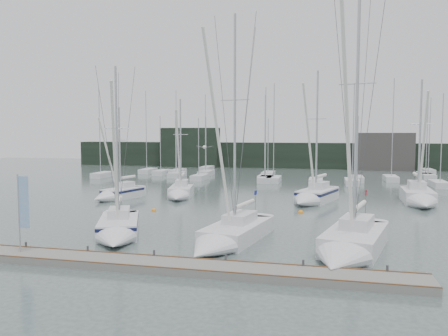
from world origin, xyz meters
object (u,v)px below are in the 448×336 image
object	(u,v)px
sailboat_near_center	(224,239)
buoy_b	(301,213)
sailboat_mid_e	(420,199)
sailboat_near_left	(117,231)
sailboat_mid_d	(312,197)
sailboat_mid_b	(180,193)
sailboat_mid_a	(115,194)
buoy_c	(154,211)
dock_banner	(22,206)
sailboat_near_right	(348,247)

from	to	relation	value
sailboat_near_center	buoy_b	bearing A→B (deg)	83.78
sailboat_mid_e	buoy_b	xyz separation A→B (m)	(-11.12, -6.76, -0.64)
sailboat_near_left	sailboat_mid_d	distance (m)	21.60
sailboat_near_left	sailboat_mid_e	world-z (taller)	sailboat_mid_e
sailboat_mid_e	buoy_b	distance (m)	13.03
sailboat_mid_b	sailboat_near_left	bearing A→B (deg)	-96.43
sailboat_mid_a	sailboat_mid_b	distance (m)	6.78
sailboat_near_left	sailboat_mid_b	xyz separation A→B (m)	(-1.71, 17.99, 0.01)
sailboat_mid_e	sailboat_mid_d	bearing A→B (deg)	-169.73
sailboat_near_center	sailboat_mid_b	xyz separation A→B (m)	(-9.16, 18.41, 0.03)
buoy_c	sailboat_near_left	bearing A→B (deg)	-81.26
sailboat_mid_b	dock_banner	xyz separation A→B (m)	(-1.22, -23.52, 2.45)
sailboat_near_left	dock_banner	bearing A→B (deg)	-140.78
sailboat_near_center	dock_banner	bearing A→B (deg)	-142.47
sailboat_near_center	buoy_c	xyz separation A→B (m)	(-9.03, 10.69, -0.51)
sailboat_near_right	sailboat_mid_a	size ratio (longest dim) A/B	1.61
sailboat_mid_e	dock_banner	size ratio (longest dim) A/B	3.01
sailboat_mid_e	buoy_b	bearing A→B (deg)	-145.59
sailboat_mid_e	dock_banner	distance (m)	35.50
sailboat_near_right	sailboat_mid_e	size ratio (longest dim) A/B	1.27
sailboat_near_right	dock_banner	xyz separation A→B (m)	(-17.76, -4.35, 2.40)
sailboat_mid_a	sailboat_mid_e	distance (m)	30.82
sailboat_near_right	sailboat_near_left	bearing A→B (deg)	-170.07
sailboat_mid_e	sailboat_near_center	bearing A→B (deg)	-124.77
sailboat_near_right	sailboat_mid_d	size ratio (longest dim) A/B	1.19
sailboat_mid_d	buoy_b	size ratio (longest dim) A/B	29.23
sailboat_mid_b	dock_banner	world-z (taller)	sailboat_mid_b
sailboat_near_left	sailboat_mid_b	size ratio (longest dim) A/B	1.09
sailboat_near_right	sailboat_mid_e	world-z (taller)	sailboat_near_right
sailboat_near_left	dock_banner	size ratio (longest dim) A/B	2.85
sailboat_near_center	buoy_b	world-z (taller)	sailboat_near_center
buoy_c	buoy_b	bearing A→B (deg)	8.76
sailboat_mid_d	buoy_c	distance (m)	15.78
sailboat_near_left	buoy_c	distance (m)	10.41
sailboat_near_right	sailboat_mid_a	world-z (taller)	sailboat_near_right
sailboat_mid_b	buoy_c	xyz separation A→B (m)	(0.13, -7.71, -0.54)
sailboat_near_right	buoy_b	bearing A→B (deg)	118.47
buoy_b	buoy_c	world-z (taller)	buoy_b
sailboat_mid_b	sailboat_near_right	bearing A→B (deg)	-61.07
dock_banner	sailboat_mid_a	bearing A→B (deg)	97.94
sailboat_mid_e	sailboat_near_left	bearing A→B (deg)	-136.75
buoy_c	sailboat_mid_b	bearing A→B (deg)	90.95
sailboat_mid_b	sailboat_mid_d	distance (m)	14.01
sailboat_mid_a	sailboat_mid_b	size ratio (longest dim) A/B	0.91
sailboat_near_right	sailboat_mid_b	world-z (taller)	sailboat_near_right
sailboat_mid_b	buoy_b	distance (m)	14.37
sailboat_near_left	buoy_b	world-z (taller)	sailboat_near_left
sailboat_near_right	sailboat_mid_d	xyz separation A→B (m)	(-2.52, 18.93, 0.05)
buoy_b	sailboat_mid_d	bearing A→B (deg)	81.29
sailboat_near_right	sailboat_mid_a	bearing A→B (deg)	158.28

